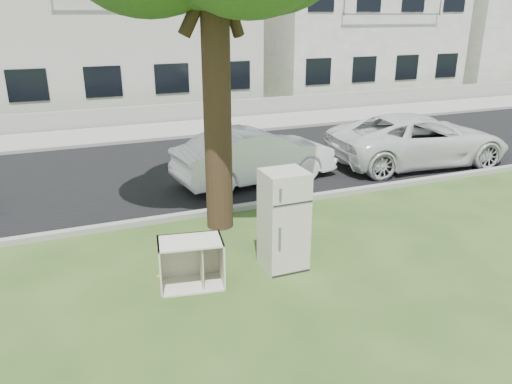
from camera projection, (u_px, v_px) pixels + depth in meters
name	position (u px, v px, depth m)	size (l,w,h in m)	color
ground	(273.00, 259.00, 8.92)	(120.00, 120.00, 0.00)	#2C4A1A
road	(187.00, 168.00, 14.15)	(120.00, 7.00, 0.01)	black
kerb_near	(228.00, 212.00, 11.06)	(120.00, 0.18, 0.12)	gray
kerb_far	(161.00, 140.00, 17.25)	(120.00, 0.18, 0.12)	gray
sidewalk	(153.00, 132.00, 18.51)	(120.00, 2.80, 0.01)	gray
low_wall	(145.00, 115.00, 19.79)	(120.00, 0.15, 0.70)	gray
townhouse_center	(120.00, 23.00, 22.92)	(11.22, 8.16, 7.44)	#B6B7A7
townhouse_right	(345.00, 27.00, 27.26)	(10.20, 8.16, 6.84)	white
fridge	(284.00, 220.00, 8.41)	(0.71, 0.66, 1.73)	beige
cabinet	(191.00, 263.00, 7.96)	(1.01, 0.63, 0.79)	white
plank_a	(189.00, 282.00, 8.16)	(1.08, 0.09, 0.02)	olive
plank_b	(181.00, 276.00, 8.34)	(0.81, 0.08, 0.02)	#9C7F51
plank_c	(168.00, 258.00, 8.95)	(0.84, 0.09, 0.02)	tan
car_center	(255.00, 156.00, 12.83)	(1.47, 4.22, 1.39)	white
car_right	(419.00, 140.00, 14.35)	(2.40, 5.20, 1.45)	silver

